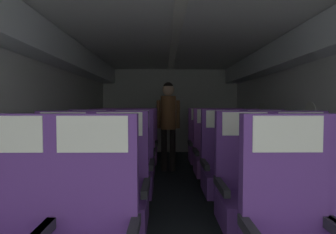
% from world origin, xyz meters
% --- Properties ---
extents(ground, '(3.75, 7.46, 0.02)m').
position_xyz_m(ground, '(0.00, 3.53, -0.01)').
color(ground, '#23282D').
extents(fuselage_shell, '(3.63, 7.11, 2.20)m').
position_xyz_m(fuselage_shell, '(0.00, 3.81, 1.59)').
color(fuselage_shell, silver).
rests_on(fuselage_shell, ground).
extents(seat_b_left_window, '(0.51, 0.50, 1.17)m').
position_xyz_m(seat_b_left_window, '(-1.01, 2.29, 0.49)').
color(seat_b_left_window, '#38383D').
rests_on(seat_b_left_window, ground).
extents(seat_b_left_aisle, '(0.51, 0.50, 1.17)m').
position_xyz_m(seat_b_left_aisle, '(-0.53, 2.27, 0.49)').
color(seat_b_left_aisle, '#38383D').
rests_on(seat_b_left_aisle, ground).
extents(seat_b_right_aisle, '(0.51, 0.50, 1.17)m').
position_xyz_m(seat_b_right_aisle, '(1.02, 2.28, 0.49)').
color(seat_b_right_aisle, '#38383D').
rests_on(seat_b_right_aisle, ground).
extents(seat_b_right_window, '(0.51, 0.50, 1.17)m').
position_xyz_m(seat_b_right_window, '(0.54, 2.28, 0.49)').
color(seat_b_right_window, '#38383D').
rests_on(seat_b_right_window, ground).
extents(seat_c_left_window, '(0.51, 0.50, 1.17)m').
position_xyz_m(seat_c_left_window, '(-1.01, 3.09, 0.49)').
color(seat_c_left_window, '#38383D').
rests_on(seat_c_left_window, ground).
extents(seat_c_left_aisle, '(0.51, 0.50, 1.17)m').
position_xyz_m(seat_c_left_aisle, '(-0.52, 3.11, 0.49)').
color(seat_c_left_aisle, '#38383D').
rests_on(seat_c_left_aisle, ground).
extents(seat_c_right_aisle, '(0.51, 0.50, 1.17)m').
position_xyz_m(seat_c_right_aisle, '(1.01, 3.09, 0.49)').
color(seat_c_right_aisle, '#38383D').
rests_on(seat_c_right_aisle, ground).
extents(seat_c_right_window, '(0.51, 0.50, 1.17)m').
position_xyz_m(seat_c_right_window, '(0.52, 3.10, 0.49)').
color(seat_c_right_window, '#38383D').
rests_on(seat_c_right_window, ground).
extents(seat_d_left_window, '(0.51, 0.50, 1.17)m').
position_xyz_m(seat_d_left_window, '(-1.01, 3.92, 0.49)').
color(seat_d_left_window, '#38383D').
rests_on(seat_d_left_window, ground).
extents(seat_d_left_aisle, '(0.51, 0.50, 1.17)m').
position_xyz_m(seat_d_left_aisle, '(-0.53, 3.91, 0.49)').
color(seat_d_left_aisle, '#38383D').
rests_on(seat_d_left_aisle, ground).
extents(seat_d_right_aisle, '(0.51, 0.50, 1.17)m').
position_xyz_m(seat_d_right_aisle, '(1.01, 3.94, 0.49)').
color(seat_d_right_aisle, '#38383D').
rests_on(seat_d_right_aisle, ground).
extents(seat_d_right_window, '(0.51, 0.50, 1.17)m').
position_xyz_m(seat_d_right_window, '(0.52, 3.91, 0.49)').
color(seat_d_right_window, '#38383D').
rests_on(seat_d_right_window, ground).
extents(seat_e_left_window, '(0.51, 0.50, 1.17)m').
position_xyz_m(seat_e_left_window, '(-1.01, 4.74, 0.49)').
color(seat_e_left_window, '#38383D').
rests_on(seat_e_left_window, ground).
extents(seat_e_left_aisle, '(0.51, 0.50, 1.17)m').
position_xyz_m(seat_e_left_aisle, '(-0.52, 4.73, 0.49)').
color(seat_e_left_aisle, '#38383D').
rests_on(seat_e_left_aisle, ground).
extents(seat_e_right_aisle, '(0.51, 0.50, 1.17)m').
position_xyz_m(seat_e_right_aisle, '(1.01, 4.73, 0.49)').
color(seat_e_right_aisle, '#38383D').
rests_on(seat_e_right_aisle, ground).
extents(seat_e_right_window, '(0.51, 0.50, 1.17)m').
position_xyz_m(seat_e_right_window, '(0.52, 4.75, 0.49)').
color(seat_e_right_window, '#38383D').
rests_on(seat_e_right_window, ground).
extents(flight_attendant, '(0.43, 0.28, 1.64)m').
position_xyz_m(flight_attendant, '(-0.08, 5.04, 1.02)').
color(flight_attendant, black).
rests_on(flight_attendant, ground).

